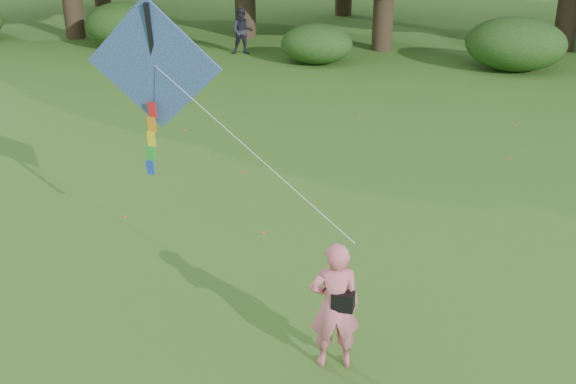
# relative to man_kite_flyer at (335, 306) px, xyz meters

# --- Properties ---
(ground) EXTENTS (100.00, 100.00, 0.00)m
(ground) POSITION_rel_man_kite_flyer_xyz_m (-0.23, 0.38, -0.96)
(ground) COLOR #265114
(ground) RESTS_ON ground
(man_kite_flyer) EXTENTS (0.80, 0.65, 1.91)m
(man_kite_flyer) POSITION_rel_man_kite_flyer_xyz_m (0.00, 0.00, 0.00)
(man_kite_flyer) COLOR #DE687E
(man_kite_flyer) RESTS_ON ground
(bystander_left) EXTENTS (1.00, 0.87, 1.76)m
(bystander_left) POSITION_rel_man_kite_flyer_xyz_m (-7.33, 18.23, -0.07)
(bystander_left) COLOR #23222E
(bystander_left) RESTS_ON ground
(crossbody_bag) EXTENTS (0.43, 0.20, 0.73)m
(crossbody_bag) POSITION_rel_man_kite_flyer_xyz_m (0.12, -0.03, 0.13)
(crossbody_bag) COLOR black
(crossbody_bag) RESTS_ON ground
(flying_kite) EXTENTS (4.87, 2.61, 3.06)m
(flying_kite) POSITION_rel_man_kite_flyer_xyz_m (-3.47, 2.20, 2.55)
(flying_kite) COLOR #24389C
(flying_kite) RESTS_ON ground
(shrub_band) EXTENTS (39.15, 3.22, 1.88)m
(shrub_band) POSITION_rel_man_kite_flyer_xyz_m (-0.95, 17.98, -0.10)
(shrub_band) COLOR #264919
(shrub_band) RESTS_ON ground
(fallen_leaves) EXTENTS (11.47, 12.14, 0.01)m
(fallen_leaves) POSITION_rel_man_kite_flyer_xyz_m (-0.99, 6.32, -0.95)
(fallen_leaves) COLOR brown
(fallen_leaves) RESTS_ON ground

